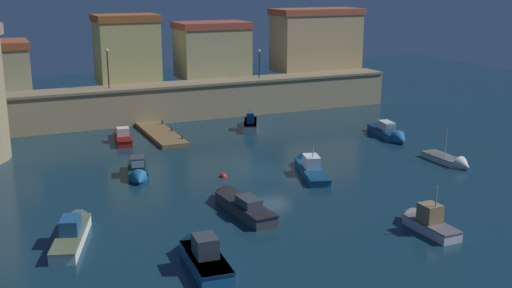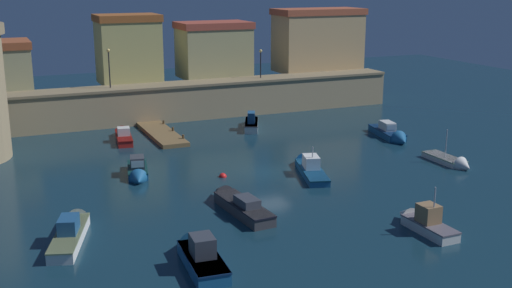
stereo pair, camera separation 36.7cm
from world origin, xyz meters
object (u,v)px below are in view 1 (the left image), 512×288
Objects in this scene: quay_lamp_0 at (108,62)px; moored_boat_5 at (251,122)px; moored_boat_1 at (122,135)px; mooring_buoy_0 at (223,177)px; quay_lamp_1 at (259,59)px; moored_boat_2 at (74,230)px; moored_boat_4 at (452,161)px; moored_boat_7 at (391,134)px; moored_boat_6 at (424,221)px; moored_boat_8 at (138,171)px; moored_boat_3 at (309,166)px; moored_boat_0 at (239,203)px; moored_boat_10 at (202,253)px.

moored_boat_5 is at bearing -28.05° from quay_lamp_0.
quay_lamp_0 is 0.59× the size of moored_boat_1.
mooring_buoy_0 is at bearing -155.20° from moored_boat_1.
quay_lamp_1 is 18.00m from moored_boat_1.
quay_lamp_0 is 21.38m from mooring_buoy_0.
moored_boat_2 is at bearing -105.64° from quay_lamp_0.
quay_lamp_1 is at bearing -60.95° from moored_boat_1.
mooring_buoy_0 is (-17.17, 4.18, -0.25)m from moored_boat_4.
moored_boat_6 is at bearing -20.06° from moored_boat_7.
moored_boat_6 is (10.84, -33.98, -5.61)m from quay_lamp_0.
moored_boat_8 is at bearing 153.65° from moored_boat_5.
quay_lamp_1 is 22.68m from moored_boat_3.
moored_boat_2 is at bearing -148.59° from mooring_buoy_0.
moored_boat_6 reaches higher than moored_boat_2.
quay_lamp_0 is 0.53× the size of moored_boat_0.
moored_boat_10 reaches higher than moored_boat_2.
moored_boat_10 is (-1.96, -26.87, 0.11)m from moored_boat_1.
moored_boat_5 is at bearing -23.73° from moored_boat_10.
quay_lamp_1 is at bearing -24.21° from moored_boat_10.
moored_boat_6 reaches higher than moored_boat_7.
moored_boat_8 is at bearing 156.72° from mooring_buoy_0.
moored_boat_4 reaches higher than moored_boat_2.
moored_boat_6 reaches higher than moored_boat_0.
moored_boat_5 is (9.66, 20.38, 0.06)m from moored_boat_0.
quay_lamp_0 is 27.49m from moored_boat_0.
moored_boat_0 is 20.83m from moored_boat_1.
moored_boat_3 is (10.26, -21.34, -5.72)m from quay_lamp_0.
moored_boat_2 is (-9.96, -0.35, 0.03)m from moored_boat_0.
moored_boat_7 is at bearing 176.20° from moored_boat_4.
moored_boat_4 is at bearing -66.62° from moored_boat_2.
moored_boat_7 is at bearing -50.63° from moored_boat_2.
moored_boat_4 is 0.96× the size of moored_boat_8.
quay_lamp_0 is 0.78× the size of moored_boat_4.
moored_boat_1 is 1.31× the size of moored_boat_4.
quay_lamp_1 is at bearing 147.03° from moored_boat_8.
moored_boat_4 is 23.71m from moored_boat_8.
moored_boat_10 is (-4.59, -6.21, 0.07)m from moored_boat_0.
quay_lamp_1 is 17.40m from moored_boat_7.
moored_boat_4 is 0.76× the size of moored_boat_7.
moored_boat_2 is at bearing 160.77° from moored_boat_5.
quay_lamp_1 is 0.42× the size of moored_boat_0.
quay_lamp_1 is 0.47× the size of moored_boat_7.
moored_boat_6 reaches higher than moored_boat_5.
quay_lamp_1 is 5.32× the size of mooring_buoy_0.
moored_boat_7 is (21.72, -15.50, -5.71)m from quay_lamp_0.
moored_boat_3 is 11.22m from moored_boat_4.
moored_boat_4 reaches higher than moored_boat_0.
moored_boat_5 is 10.25× the size of mooring_buoy_0.
moored_boat_0 is at bearing 48.79° from moored_boat_6.
quay_lamp_0 reaches higher than moored_boat_1.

